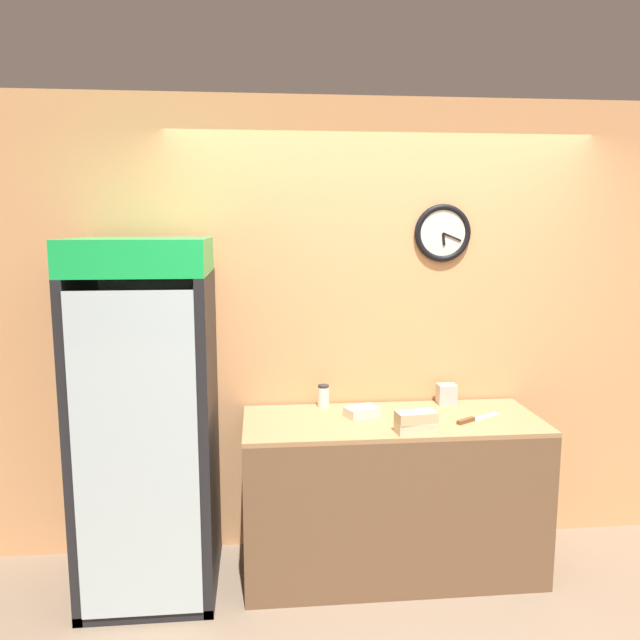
% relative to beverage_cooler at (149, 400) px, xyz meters
% --- Properties ---
extents(wall_back, '(5.20, 0.09, 2.70)m').
position_rel_beverage_cooler_xyz_m(wall_back, '(1.33, 0.37, 0.31)').
color(wall_back, tan).
rests_on(wall_back, ground_plane).
extents(prep_counter, '(1.66, 0.65, 0.90)m').
position_rel_beverage_cooler_xyz_m(prep_counter, '(1.33, -0.01, -0.59)').
color(prep_counter, brown).
rests_on(prep_counter, ground_plane).
extents(beverage_cooler, '(0.69, 0.73, 1.91)m').
position_rel_beverage_cooler_xyz_m(beverage_cooler, '(0.00, 0.00, 0.00)').
color(beverage_cooler, black).
rests_on(beverage_cooler, ground_plane).
extents(sandwich_stack_bottom, '(0.22, 0.13, 0.06)m').
position_rel_beverage_cooler_xyz_m(sandwich_stack_bottom, '(1.40, -0.26, -0.11)').
color(sandwich_stack_bottom, beige).
rests_on(sandwich_stack_bottom, prep_counter).
extents(sandwich_stack_middle, '(0.22, 0.13, 0.06)m').
position_rel_beverage_cooler_xyz_m(sandwich_stack_middle, '(1.40, -0.26, -0.05)').
color(sandwich_stack_middle, tan).
rests_on(sandwich_stack_middle, sandwich_stack_bottom).
extents(sandwich_flat_left, '(0.21, 0.18, 0.05)m').
position_rel_beverage_cooler_xyz_m(sandwich_flat_left, '(1.17, 0.04, -0.11)').
color(sandwich_flat_left, beige).
rests_on(sandwich_flat_left, prep_counter).
extents(chefs_knife, '(0.31, 0.21, 0.02)m').
position_rel_beverage_cooler_xyz_m(chefs_knife, '(1.77, -0.09, -0.13)').
color(chefs_knife, silver).
rests_on(chefs_knife, prep_counter).
extents(condiment_jar, '(0.07, 0.07, 0.13)m').
position_rel_beverage_cooler_xyz_m(condiment_jar, '(0.97, 0.26, -0.07)').
color(condiment_jar, silver).
rests_on(condiment_jar, prep_counter).
extents(napkin_dispenser, '(0.11, 0.09, 0.12)m').
position_rel_beverage_cooler_xyz_m(napkin_dispenser, '(1.72, 0.25, -0.08)').
color(napkin_dispenser, '#B7B2AD').
rests_on(napkin_dispenser, prep_counter).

